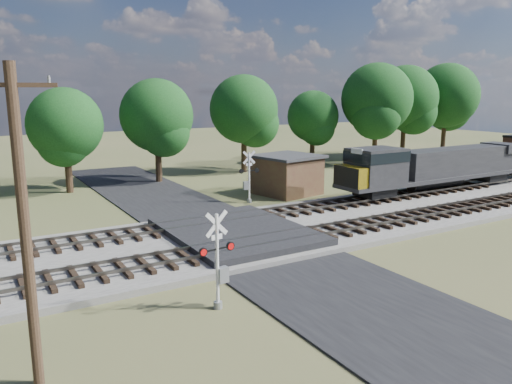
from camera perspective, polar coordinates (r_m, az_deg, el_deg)
ground at (r=27.27m, az=-1.81°, el=-5.62°), size 160.00×160.00×0.00m
ballast_bed at (r=33.40m, az=12.97°, el=-2.46°), size 140.00×10.00×0.30m
road at (r=27.26m, az=-1.81°, el=-5.54°), size 7.00×60.00×0.08m
crossing_panel at (r=27.60m, az=-2.32°, el=-4.74°), size 7.00×9.00×0.62m
track_near at (r=27.16m, az=6.04°, el=-4.84°), size 140.00×2.60×0.33m
track_far at (r=31.17m, az=0.55°, el=-2.66°), size 140.00×2.60×0.33m
crossing_signal_near at (r=18.69m, az=-4.24°, el=-8.70°), size 1.51×0.35×3.76m
crossing_signal_far at (r=36.17m, az=-0.90°, el=1.22°), size 1.54×0.37×3.83m
utility_pole at (r=14.30m, az=-24.96°, el=-3.26°), size 2.11×0.55×8.72m
equipment_shed at (r=39.49m, az=3.57°, el=2.04°), size 5.31×5.31×3.12m
treeline at (r=48.79m, az=-2.45°, el=9.87°), size 75.57×11.57×11.56m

